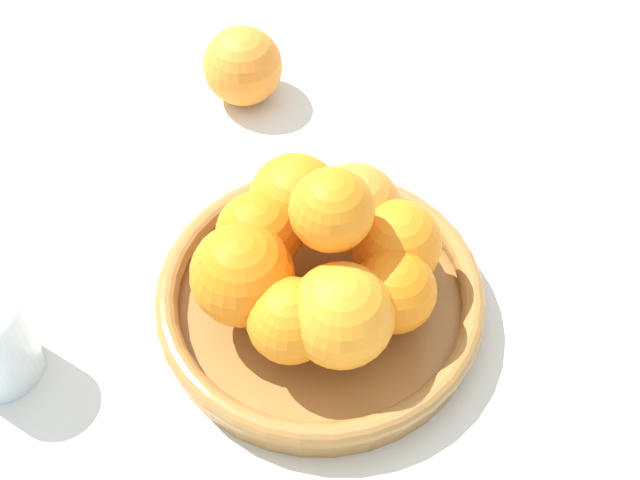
{
  "coord_description": "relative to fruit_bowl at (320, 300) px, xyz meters",
  "views": [
    {
      "loc": [
        0.19,
        0.37,
        0.64
      ],
      "look_at": [
        0.0,
        0.0,
        0.1
      ],
      "focal_mm": 50.0,
      "sensor_mm": 36.0,
      "label": 1
    }
  ],
  "objects": [
    {
      "name": "ground_plane",
      "position": [
        0.0,
        0.0,
        -0.02
      ],
      "size": [
        4.0,
        4.0,
        0.0
      ],
      "primitive_type": "plane",
      "color": "silver"
    },
    {
      "name": "orange_pile",
      "position": [
        -0.0,
        -0.0,
        0.06
      ],
      "size": [
        0.2,
        0.2,
        0.13
      ],
      "color": "orange",
      "rests_on": "fruit_bowl"
    },
    {
      "name": "fruit_bowl",
      "position": [
        0.0,
        0.0,
        0.0
      ],
      "size": [
        0.28,
        0.28,
        0.04
      ],
      "color": "#A57238",
      "rests_on": "ground_plane"
    },
    {
      "name": "stray_orange",
      "position": [
        -0.06,
        -0.28,
        0.02
      ],
      "size": [
        0.08,
        0.08,
        0.08
      ],
      "primitive_type": "sphere",
      "color": "orange",
      "rests_on": "ground_plane"
    }
  ]
}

